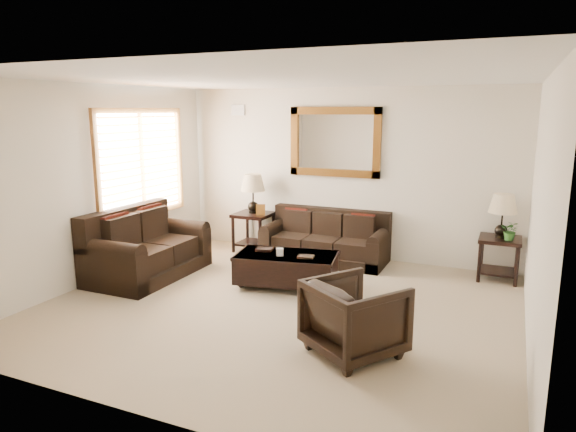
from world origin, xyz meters
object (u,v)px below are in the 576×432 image
at_px(sofa, 326,242).
at_px(end_table_left, 253,201).
at_px(end_table_right, 502,224).
at_px(armchair, 355,314).
at_px(coffee_table, 286,266).
at_px(loveseat, 145,251).

relative_size(sofa, end_table_left, 1.48).
height_order(end_table_right, armchair, end_table_right).
xyz_separation_m(coffee_table, armchair, (1.40, -1.52, 0.13)).
height_order(sofa, end_table_right, end_table_right).
bearing_deg(loveseat, sofa, -50.06).
bearing_deg(loveseat, end_table_right, -68.44).
xyz_separation_m(end_table_right, coffee_table, (-2.61, -1.48, -0.51)).
distance_m(loveseat, coffee_table, 2.10).
height_order(end_table_left, coffee_table, end_table_left).
bearing_deg(coffee_table, end_table_right, 19.12).
bearing_deg(sofa, coffee_table, -92.36).
distance_m(end_table_left, end_table_right, 3.87).
height_order(sofa, loveseat, loveseat).
height_order(end_table_right, coffee_table, end_table_right).
relative_size(coffee_table, armchair, 1.76).
bearing_deg(sofa, armchair, -65.38).
xyz_separation_m(sofa, loveseat, (-2.13, -1.78, 0.07)).
bearing_deg(armchair, end_table_right, -77.18).
height_order(loveseat, armchair, loveseat).
bearing_deg(coffee_table, end_table_left, 120.39).
distance_m(loveseat, end_table_left, 2.06).
bearing_deg(loveseat, coffee_table, -79.81).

